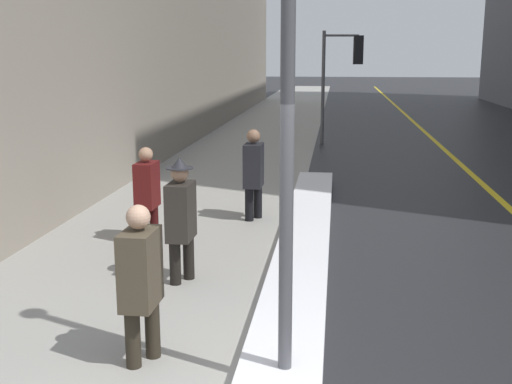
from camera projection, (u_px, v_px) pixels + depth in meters
name	position (u px, v px, depth m)	size (l,w,h in m)	color
sidewalk_slab	(249.00, 149.00, 19.83)	(4.00, 80.00, 0.01)	#9E9B93
road_centre_stripe	(448.00, 153.00, 19.10)	(0.16, 80.00, 0.00)	gold
snow_bank_curb	(304.00, 244.00, 9.66)	(0.75, 10.90, 0.19)	white
lamp_post	(288.00, 65.00, 5.10)	(0.28, 0.28, 4.67)	#515156
traffic_light_near	(345.00, 63.00, 20.53)	(1.31, 0.40, 3.62)	#515156
pedestrian_in_glasses	(141.00, 277.00, 5.96)	(0.30, 0.51, 1.55)	#2A241B
pedestrian_in_fedora	(181.00, 215.00, 8.12)	(0.35, 0.51, 1.64)	black
pedestrian_nearside	(147.00, 190.00, 9.89)	(0.29, 0.49, 1.50)	#340C0C
pedestrian_trailing	(254.00, 170.00, 11.24)	(0.32, 0.53, 1.62)	black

